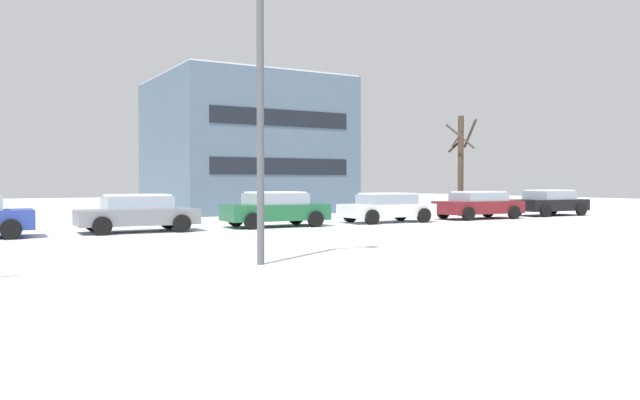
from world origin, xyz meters
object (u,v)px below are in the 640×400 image
(parked_car_green, at_px, (275,209))
(parked_car_gray, at_px, (137,213))
(parked_car_maroon, at_px, (479,205))
(parked_car_white, at_px, (387,207))
(parked_car_black, at_px, (549,202))
(street_lamp, at_px, (270,87))

(parked_car_green, bearing_deg, parked_car_gray, 178.55)
(parked_car_gray, relative_size, parked_car_maroon, 0.95)
(parked_car_white, bearing_deg, parked_car_gray, 178.75)
(parked_car_gray, distance_m, parked_car_black, 21.73)
(parked_car_green, distance_m, parked_car_white, 5.43)
(street_lamp, distance_m, parked_car_black, 23.95)
(parked_car_maroon, height_order, parked_car_black, parked_car_black)
(parked_car_white, bearing_deg, street_lamp, -136.41)
(parked_car_gray, xyz_separation_m, parked_car_white, (10.87, -0.24, -0.02))
(parked_car_gray, bearing_deg, parked_car_black, 0.02)
(parked_car_gray, relative_size, parked_car_white, 1.00)
(parked_car_gray, height_order, parked_car_white, parked_car_gray)
(parked_car_green, xyz_separation_m, parked_car_black, (16.30, 0.15, -0.02))
(street_lamp, relative_size, parked_car_gray, 1.53)
(street_lamp, bearing_deg, parked_car_green, 63.27)
(parked_car_green, bearing_deg, parked_car_white, -1.05)
(street_lamp, relative_size, parked_car_black, 1.56)
(parked_car_maroon, bearing_deg, parked_car_black, 3.38)
(parked_car_white, relative_size, parked_car_maroon, 0.95)
(parked_car_maroon, bearing_deg, parked_car_white, 179.20)
(street_lamp, distance_m, parked_car_maroon, 19.08)
(street_lamp, height_order, parked_car_white, street_lamp)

